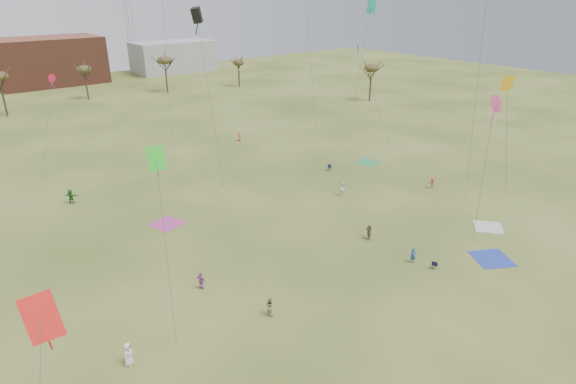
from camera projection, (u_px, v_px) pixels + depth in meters
ground at (376, 295)px, 40.49m from camera, size 260.00×260.00×0.00m
flyer_near_left at (128, 354)px, 32.68m from camera, size 1.05×0.98×1.81m
flyer_near_right at (413, 256)px, 44.98m from camera, size 0.66×0.59×1.52m
spectator_fore_b at (270, 306)px, 37.73m from camera, size 0.67×0.83×1.63m
spectator_fore_c at (369, 232)px, 49.18m from camera, size 1.25×1.48×1.60m
flyer_mid_b at (432, 183)px, 61.81m from camera, size 0.84×1.08×1.47m
spectator_mid_d at (201, 281)px, 41.04m from camera, size 0.72×1.02×1.61m
spectator_mid_e at (343, 189)px, 59.51m from camera, size 0.95×0.81×1.71m
flyer_far_a at (71, 196)px, 57.39m from camera, size 1.52×1.57×1.79m
flyer_far_b at (239, 137)px, 80.97m from camera, size 0.84×0.79×1.45m
blanket_blue at (492, 259)px, 45.89m from camera, size 4.58×4.58×0.03m
blanket_cream at (488, 227)px, 51.98m from camera, size 4.08×4.08×0.03m
blanket_plum at (167, 224)px, 52.70m from camera, size 3.72×3.72×0.03m
blanket_olive at (368, 162)px, 71.21m from camera, size 3.53×3.53×0.03m
camp_chair_center at (434, 266)px, 44.22m from camera, size 0.70×0.68×0.87m
camp_chair_right at (329, 169)px, 67.92m from camera, size 0.74×0.74×0.87m
kites_aloft at (240, 23)px, 54.59m from camera, size 74.66×49.89×27.78m
tree_line at (61, 82)px, 92.85m from camera, size 117.44×49.32×8.91m
building_brick at (49, 61)px, 127.13m from camera, size 26.00×16.00×12.00m
building_grey at (174, 57)px, 146.38m from camera, size 24.00×12.00×9.00m
radio_tower at (127, 5)px, 139.87m from camera, size 1.51×1.72×41.00m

